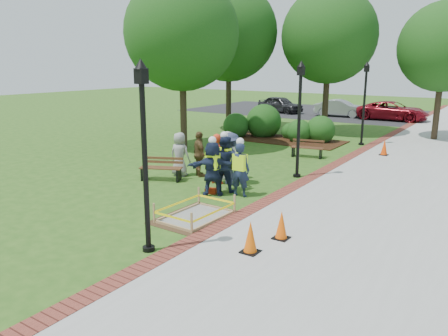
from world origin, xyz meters
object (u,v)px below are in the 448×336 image
Objects in this scene: bench_near at (161,173)px; lamp_near at (144,143)px; hivis_worker_c at (224,162)px; cone_front at (250,238)px; hivis_worker_a at (213,167)px; wet_concrete_pad at (196,210)px; hivis_worker_b at (240,168)px.

bench_near is 0.38× the size of lamp_near.
hivis_worker_c is at bearing 104.19° from lamp_near.
cone_front is 0.39× the size of hivis_worker_a.
wet_concrete_pad is 0.55× the size of lamp_near.
hivis_worker_b is (-0.49, 4.72, -1.54)m from lamp_near.
hivis_worker_a is at bearing 112.71° from wet_concrete_pad.
hivis_worker_c is (-0.82, 2.64, 0.75)m from wet_concrete_pad.
lamp_near reaches higher than wet_concrete_pad.
bench_near is at bearing 169.74° from hivis_worker_a.
bench_near is 2.11× the size of cone_front.
lamp_near is at bearing -75.81° from hivis_worker_c.
bench_near is 6.57m from lamp_near.
hivis_worker_b is at bearing 27.62° from hivis_worker_a.
hivis_worker_a reaches higher than cone_front.
bench_near is at bearing 129.18° from lamp_near.
wet_concrete_pad is 3.10× the size of cone_front.
hivis_worker_b is (0.77, 0.41, -0.01)m from hivis_worker_a.
bench_near is 0.84× the size of hivis_worker_b.
hivis_worker_a is 0.65m from hivis_worker_c.
hivis_worker_c is (0.01, 0.65, 0.03)m from hivis_worker_a.
cone_front reaches higher than wet_concrete_pad.
wet_concrete_pad is at bearing 154.65° from cone_front.
cone_front is at bearing -25.35° from wet_concrete_pad.
hivis_worker_a is (-0.84, 2.00, 0.72)m from wet_concrete_pad.
wet_concrete_pad is 1.17× the size of hivis_worker_c.
lamp_near reaches higher than bench_near.
wet_concrete_pad is 1.47× the size of bench_near.
hivis_worker_b is 0.95× the size of hivis_worker_c.
bench_near is 3.48m from hivis_worker_b.
hivis_worker_b is (-0.06, 2.40, 0.71)m from wet_concrete_pad.
hivis_worker_a reaches higher than wet_concrete_pad.
bench_near is at bearing 148.44° from cone_front.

